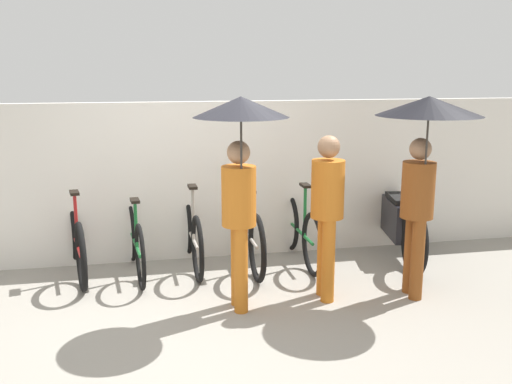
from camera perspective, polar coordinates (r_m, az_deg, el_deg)
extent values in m
plane|color=gray|center=(5.25, -4.71, -13.06)|extent=(30.00, 30.00, 0.00)
cube|color=silver|center=(6.79, -6.82, 1.07)|extent=(11.76, 0.12, 1.87)
torus|color=black|center=(7.09, -17.85, -3.72)|extent=(0.19, 0.72, 0.72)
torus|color=black|center=(6.11, -17.09, -6.21)|extent=(0.19, 0.72, 0.72)
cylinder|color=maroon|center=(6.60, -17.50, -4.87)|extent=(0.22, 1.01, 0.04)
cylinder|color=maroon|center=(6.35, -17.53, -2.79)|extent=(0.04, 0.04, 0.59)
cube|color=black|center=(6.28, -17.71, -0.06)|extent=(0.12, 0.21, 0.03)
cylinder|color=maroon|center=(7.01, -18.03, -1.02)|extent=(0.04, 0.04, 0.69)
cylinder|color=maroon|center=(6.94, -18.22, 1.74)|extent=(0.44, 0.11, 0.03)
torus|color=black|center=(6.93, -12.37, -3.92)|extent=(0.12, 0.69, 0.69)
torus|color=black|center=(6.01, -11.50, -6.37)|extent=(0.12, 0.69, 0.69)
cylinder|color=#19662D|center=(6.47, -11.97, -5.06)|extent=(0.14, 0.96, 0.04)
cylinder|color=#19662D|center=(6.24, -11.91, -3.26)|extent=(0.04, 0.04, 0.51)
cube|color=black|center=(6.17, -12.02, -0.84)|extent=(0.11, 0.21, 0.03)
cylinder|color=#19662D|center=(6.84, -12.51, -1.03)|extent=(0.04, 0.04, 0.72)
cylinder|color=#19662D|center=(6.76, -12.65, 1.93)|extent=(0.44, 0.07, 0.03)
torus|color=black|center=(7.05, -6.92, -3.31)|extent=(0.07, 0.72, 0.72)
torus|color=black|center=(6.12, -5.87, -5.69)|extent=(0.07, 0.72, 0.72)
cylinder|color=#A59E93|center=(6.58, -6.43, -4.41)|extent=(0.07, 0.97, 0.04)
cylinder|color=#A59E93|center=(6.34, -6.31, -2.25)|extent=(0.04, 0.04, 0.60)
cube|color=black|center=(6.27, -6.37, 0.53)|extent=(0.10, 0.20, 0.03)
cylinder|color=#A59E93|center=(6.96, -6.99, -0.59)|extent=(0.04, 0.04, 0.69)
cylinder|color=#A59E93|center=(6.90, -7.06, 2.19)|extent=(0.44, 0.04, 0.03)
torus|color=black|center=(7.07, -1.63, -3.08)|extent=(0.06, 0.74, 0.74)
torus|color=black|center=(6.09, 0.10, -5.63)|extent=(0.06, 0.74, 0.74)
cylinder|color=#A59E93|center=(6.58, -0.83, -4.26)|extent=(0.04, 1.04, 0.04)
cylinder|color=#A59E93|center=(6.33, -0.53, -2.39)|extent=(0.04, 0.04, 0.54)
cube|color=black|center=(6.26, -0.53, 0.12)|extent=(0.09, 0.20, 0.03)
cylinder|color=#A59E93|center=(6.99, -1.65, -0.54)|extent=(0.04, 0.04, 0.64)
cylinder|color=#A59E93|center=(6.93, -1.66, 2.05)|extent=(0.44, 0.03, 0.03)
torus|color=black|center=(7.18, 3.38, -2.99)|extent=(0.06, 0.71, 0.71)
torus|color=black|center=(6.30, 5.69, -5.24)|extent=(0.06, 0.71, 0.71)
cylinder|color=#19662D|center=(6.74, 4.46, -4.04)|extent=(0.04, 0.96, 0.04)
cylinder|color=#19662D|center=(6.51, 4.92, -1.98)|extent=(0.04, 0.04, 0.58)
cube|color=black|center=(6.44, 4.97, 0.66)|extent=(0.09, 0.20, 0.03)
cylinder|color=#19662D|center=(7.11, 3.41, -0.62)|extent=(0.04, 0.04, 0.61)
cylinder|color=#19662D|center=(7.05, 3.45, 1.80)|extent=(0.44, 0.03, 0.03)
cylinder|color=#C66B1E|center=(5.50, -1.85, -7.21)|extent=(0.13, 0.13, 0.82)
cylinder|color=#C66B1E|center=(5.33, -1.52, -7.84)|extent=(0.13, 0.13, 0.82)
cylinder|color=#C66B1E|center=(5.22, -1.73, -0.41)|extent=(0.32, 0.32, 0.56)
sphere|color=tan|center=(5.15, -1.76, 3.98)|extent=(0.21, 0.21, 0.21)
cylinder|color=#332D28|center=(5.02, -1.48, 3.49)|extent=(0.02, 0.02, 0.70)
cone|color=black|center=(4.97, -1.51, 8.51)|extent=(0.84, 0.84, 0.18)
cylinder|color=#C66B1E|center=(5.77, 6.77, -6.29)|extent=(0.13, 0.13, 0.83)
cylinder|color=#C66B1E|center=(5.61, 7.23, -6.87)|extent=(0.13, 0.13, 0.83)
cylinder|color=#C66B1E|center=(5.51, 7.18, 0.29)|extent=(0.32, 0.32, 0.56)
sphere|color=#997051|center=(5.44, 7.30, 4.51)|extent=(0.22, 0.22, 0.22)
cylinder|color=brown|center=(6.00, 15.19, -6.00)|extent=(0.13, 0.13, 0.81)
cylinder|color=brown|center=(5.84, 15.82, -6.54)|extent=(0.13, 0.13, 0.81)
cylinder|color=brown|center=(5.75, 15.89, 0.20)|extent=(0.32, 0.32, 0.55)
sphere|color=#997051|center=(5.68, 16.13, 4.16)|extent=(0.21, 0.21, 0.21)
cylinder|color=#332D28|center=(5.55, 16.65, 3.72)|extent=(0.02, 0.02, 0.70)
cone|color=black|center=(5.51, 16.93, 8.23)|extent=(0.98, 0.98, 0.18)
torus|color=black|center=(7.77, 12.74, -1.86)|extent=(0.25, 0.78, 0.77)
torus|color=black|center=(6.49, 15.54, -4.81)|extent=(0.25, 0.78, 0.77)
cube|color=black|center=(7.11, 14.04, -2.58)|extent=(0.38, 0.79, 0.44)
cube|color=black|center=(7.05, 14.15, -0.62)|extent=(0.32, 0.56, 0.06)
cylinder|color=#B2B2B7|center=(7.66, 12.93, 2.14)|extent=(0.58, 0.14, 0.03)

